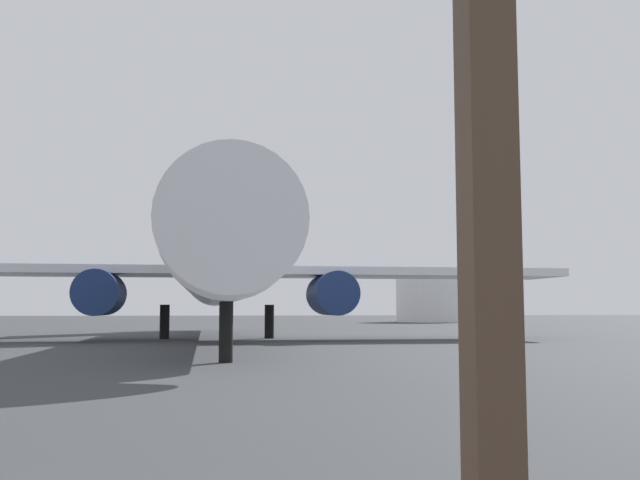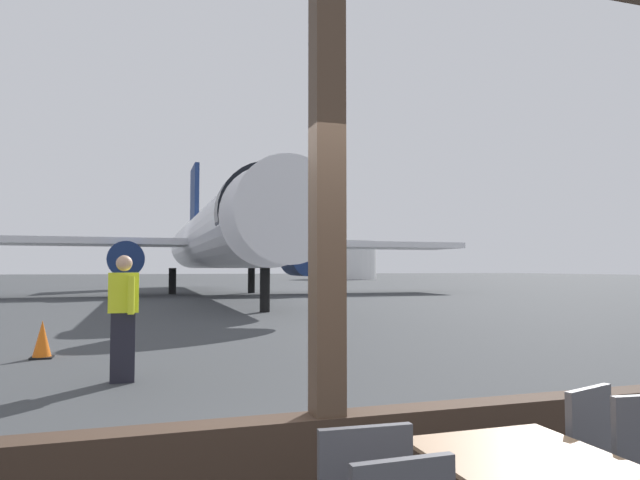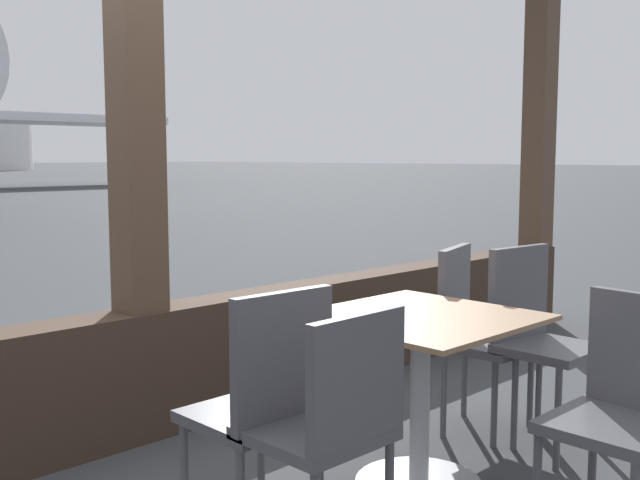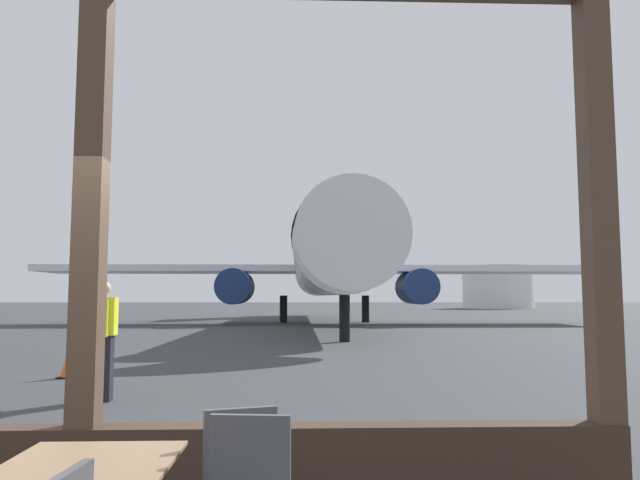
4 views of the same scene
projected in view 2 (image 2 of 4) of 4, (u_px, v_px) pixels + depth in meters
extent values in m
plane|color=#383A3D|center=(157.00, 289.00, 41.68)|extent=(220.00, 220.00, 0.00)
cube|color=#38281E|center=(327.00, 463.00, 3.62)|extent=(7.59, 0.24, 0.62)
cube|color=#4C3828|center=(327.00, 218.00, 3.70)|extent=(0.20, 0.20, 3.78)
cube|color=#8C6B4C|center=(520.00, 457.00, 2.54)|extent=(0.80, 0.80, 0.02)
cube|color=#4C4C51|center=(589.00, 430.00, 3.06)|extent=(0.39, 0.16, 0.45)
cylinder|color=silver|center=(215.00, 239.00, 34.00)|extent=(3.54, 30.83, 3.54)
cone|color=silver|center=(280.00, 213.00, 18.09)|extent=(3.37, 2.60, 3.37)
cylinder|color=black|center=(267.00, 214.00, 19.90)|extent=(3.62, 0.90, 3.62)
cube|color=silver|center=(63.00, 241.00, 31.22)|extent=(14.94, 4.20, 0.36)
cube|color=silver|center=(346.00, 245.00, 36.28)|extent=(14.94, 4.20, 0.36)
cylinder|color=navy|center=(127.00, 259.00, 30.86)|extent=(1.90, 3.20, 1.90)
cylinder|color=navy|center=(301.00, 260.00, 33.87)|extent=(1.90, 3.20, 1.90)
cube|color=navy|center=(195.00, 197.00, 47.45)|extent=(0.36, 4.40, 5.20)
cylinder|color=black|center=(265.00, 290.00, 20.05)|extent=(0.36, 0.36, 1.56)
cylinder|color=black|center=(172.00, 281.00, 33.87)|extent=(0.44, 0.44, 1.56)
cylinder|color=black|center=(251.00, 281.00, 35.32)|extent=(0.44, 0.44, 1.56)
cube|color=black|center=(123.00, 347.00, 7.75)|extent=(0.32, 0.20, 0.95)
cube|color=yellow|center=(124.00, 293.00, 7.78)|extent=(0.40, 0.22, 0.55)
sphere|color=tan|center=(124.00, 263.00, 7.80)|extent=(0.22, 0.22, 0.22)
cylinder|color=yellow|center=(117.00, 294.00, 7.96)|extent=(0.09, 0.09, 0.52)
cylinder|color=yellow|center=(131.00, 295.00, 7.61)|extent=(0.09, 0.09, 0.52)
cone|color=orange|center=(42.00, 339.00, 9.79)|extent=(0.32, 0.32, 0.66)
cube|color=black|center=(42.00, 357.00, 9.78)|extent=(0.36, 0.36, 0.03)
cylinder|color=white|center=(345.00, 260.00, 80.66)|extent=(8.74, 8.74, 5.35)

